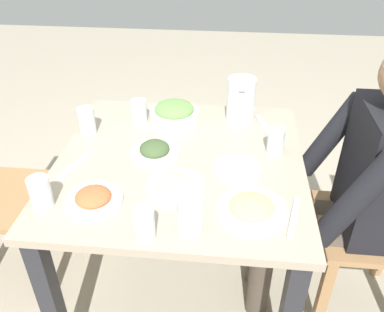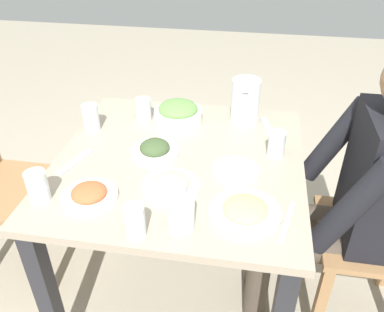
{
  "view_description": "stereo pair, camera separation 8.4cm",
  "coord_description": "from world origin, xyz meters",
  "px_view_note": "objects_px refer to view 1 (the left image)",
  "views": [
    {
      "loc": [
        -1.23,
        -0.17,
        1.56
      ],
      "look_at": [
        0.05,
        -0.04,
        0.69
      ],
      "focal_mm": 37.62,
      "sensor_mm": 36.0,
      "label": 1
    },
    {
      "loc": [
        -1.22,
        -0.26,
        1.56
      ],
      "look_at": [
        0.05,
        -0.04,
        0.69
      ],
      "focal_mm": 37.62,
      "sensor_mm": 36.0,
      "label": 2
    }
  ],
  "objects_px": {
    "salad_bowl": "(174,113)",
    "water_glass_far_left": "(276,141)",
    "dining_table": "(180,183)",
    "water_glass_near_right": "(87,121)",
    "plate_yoghurt": "(238,167)",
    "plate_fries": "(252,208)",
    "diner_near": "(349,186)",
    "plate_beans": "(175,185)",
    "plate_rice_curry": "(93,198)",
    "water_glass_by_pitcher": "(144,224)",
    "water_glass_near_left": "(40,193)",
    "plate_dolmas": "(155,150)",
    "water_glass_center": "(139,111)",
    "water_pitcher": "(241,99)",
    "oil_carafe": "(190,214)"
  },
  "relations": [
    {
      "from": "salad_bowl",
      "to": "water_glass_far_left",
      "type": "xyz_separation_m",
      "value": [
        -0.2,
        -0.42,
        0.01
      ]
    },
    {
      "from": "dining_table",
      "to": "water_glass_near_right",
      "type": "bearing_deg",
      "value": 68.42
    },
    {
      "from": "plate_yoghurt",
      "to": "plate_fries",
      "type": "height_order",
      "value": "plate_yoghurt"
    },
    {
      "from": "diner_near",
      "to": "plate_beans",
      "type": "xyz_separation_m",
      "value": [
        -0.16,
        0.62,
        0.07
      ]
    },
    {
      "from": "dining_table",
      "to": "plate_fries",
      "type": "xyz_separation_m",
      "value": [
        -0.26,
        -0.26,
        0.13
      ]
    },
    {
      "from": "plate_rice_curry",
      "to": "water_glass_by_pitcher",
      "type": "bearing_deg",
      "value": -124.71
    },
    {
      "from": "water_glass_by_pitcher",
      "to": "water_glass_near_left",
      "type": "bearing_deg",
      "value": 73.53
    },
    {
      "from": "plate_dolmas",
      "to": "water_glass_by_pitcher",
      "type": "bearing_deg",
      "value": -173.3
    },
    {
      "from": "plate_yoghurt",
      "to": "salad_bowl",
      "type": "bearing_deg",
      "value": 39.62
    },
    {
      "from": "plate_fries",
      "to": "water_glass_center",
      "type": "xyz_separation_m",
      "value": [
        0.55,
        0.47,
        0.03
      ]
    },
    {
      "from": "plate_dolmas",
      "to": "water_glass_center",
      "type": "distance_m",
      "value": 0.29
    },
    {
      "from": "dining_table",
      "to": "plate_yoghurt",
      "type": "distance_m",
      "value": 0.26
    },
    {
      "from": "diner_near",
      "to": "plate_rice_curry",
      "type": "relative_size",
      "value": 6.26
    },
    {
      "from": "water_pitcher",
      "to": "plate_dolmas",
      "type": "relative_size",
      "value": 1.02
    },
    {
      "from": "water_glass_center",
      "to": "oil_carafe",
      "type": "relative_size",
      "value": 0.58
    },
    {
      "from": "water_glass_near_left",
      "to": "plate_dolmas",
      "type": "bearing_deg",
      "value": -42.48
    },
    {
      "from": "salad_bowl",
      "to": "plate_fries",
      "type": "xyz_separation_m",
      "value": [
        -0.55,
        -0.32,
        -0.03
      ]
    },
    {
      "from": "plate_dolmas",
      "to": "water_glass_near_right",
      "type": "xyz_separation_m",
      "value": [
        0.13,
        0.3,
        0.04
      ]
    },
    {
      "from": "water_glass_by_pitcher",
      "to": "plate_rice_curry",
      "type": "bearing_deg",
      "value": 55.29
    },
    {
      "from": "plate_beans",
      "to": "water_glass_near_left",
      "type": "xyz_separation_m",
      "value": [
        -0.13,
        0.41,
        0.04
      ]
    },
    {
      "from": "diner_near",
      "to": "water_pitcher",
      "type": "distance_m",
      "value": 0.57
    },
    {
      "from": "plate_dolmas",
      "to": "plate_yoghurt",
      "type": "bearing_deg",
      "value": -103.09
    },
    {
      "from": "plate_beans",
      "to": "water_glass_by_pitcher",
      "type": "bearing_deg",
      "value": 166.91
    },
    {
      "from": "plate_rice_curry",
      "to": "plate_dolmas",
      "type": "distance_m",
      "value": 0.33
    },
    {
      "from": "plate_fries",
      "to": "plate_dolmas",
      "type": "distance_m",
      "value": 0.46
    },
    {
      "from": "plate_beans",
      "to": "water_glass_far_left",
      "type": "bearing_deg",
      "value": -52.94
    },
    {
      "from": "water_glass_far_left",
      "to": "water_glass_near_left",
      "type": "xyz_separation_m",
      "value": [
        -0.39,
        0.76,
        0.0
      ]
    },
    {
      "from": "plate_rice_curry",
      "to": "plate_beans",
      "type": "bearing_deg",
      "value": -69.05
    },
    {
      "from": "diner_near",
      "to": "salad_bowl",
      "type": "relative_size",
      "value": 5.68
    },
    {
      "from": "water_glass_near_left",
      "to": "water_glass_near_right",
      "type": "height_order",
      "value": "water_glass_near_right"
    },
    {
      "from": "diner_near",
      "to": "water_glass_center",
      "type": "bearing_deg",
      "value": 70.11
    },
    {
      "from": "plate_beans",
      "to": "water_glass_center",
      "type": "bearing_deg",
      "value": 25.44
    },
    {
      "from": "salad_bowl",
      "to": "oil_carafe",
      "type": "bearing_deg",
      "value": -168.0
    },
    {
      "from": "water_pitcher",
      "to": "plate_yoghurt",
      "type": "relative_size",
      "value": 1.11
    },
    {
      "from": "plate_dolmas",
      "to": "diner_near",
      "type": "bearing_deg",
      "value": -93.52
    },
    {
      "from": "water_glass_center",
      "to": "oil_carafe",
      "type": "height_order",
      "value": "oil_carafe"
    },
    {
      "from": "plate_fries",
      "to": "salad_bowl",
      "type": "bearing_deg",
      "value": 30.25
    },
    {
      "from": "plate_fries",
      "to": "oil_carafe",
      "type": "height_order",
      "value": "oil_carafe"
    },
    {
      "from": "plate_rice_curry",
      "to": "oil_carafe",
      "type": "relative_size",
      "value": 1.14
    },
    {
      "from": "dining_table",
      "to": "plate_beans",
      "type": "xyz_separation_m",
      "value": [
        -0.18,
        -0.01,
        0.13
      ]
    },
    {
      "from": "water_glass_center",
      "to": "water_pitcher",
      "type": "bearing_deg",
      "value": -82.47
    },
    {
      "from": "dining_table",
      "to": "water_glass_near_right",
      "type": "distance_m",
      "value": 0.47
    },
    {
      "from": "water_glass_by_pitcher",
      "to": "plate_fries",
      "type": "bearing_deg",
      "value": -65.03
    },
    {
      "from": "plate_yoghurt",
      "to": "dining_table",
      "type": "bearing_deg",
      "value": 77.53
    },
    {
      "from": "diner_near",
      "to": "plate_dolmas",
      "type": "bearing_deg",
      "value": 86.48
    },
    {
      "from": "salad_bowl",
      "to": "water_glass_by_pitcher",
      "type": "height_order",
      "value": "water_glass_by_pitcher"
    },
    {
      "from": "dining_table",
      "to": "water_pitcher",
      "type": "height_order",
      "value": "water_pitcher"
    },
    {
      "from": "plate_beans",
      "to": "dining_table",
      "type": "bearing_deg",
      "value": 1.82
    },
    {
      "from": "dining_table",
      "to": "water_glass_center",
      "type": "xyz_separation_m",
      "value": [
        0.29,
        0.21,
        0.16
      ]
    },
    {
      "from": "water_pitcher",
      "to": "plate_fries",
      "type": "xyz_separation_m",
      "value": [
        -0.61,
        -0.04,
        -0.08
      ]
    }
  ]
}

